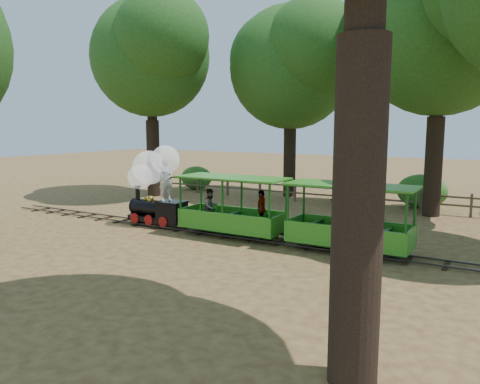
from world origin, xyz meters
The scene contains 12 objects.
ground centered at (0.00, 0.00, 0.00)m, with size 90.00×90.00×0.00m, color #9C7D43.
track centered at (0.00, 0.00, 0.07)m, with size 22.00×1.00×0.10m.
locomotive centered at (-3.39, 0.07, 1.76)m, with size 2.74×1.29×3.15m.
carriage_front centered at (0.17, 0.00, 0.83)m, with size 3.81×1.56×1.98m.
carriage_rear centered at (4.24, 0.02, 0.85)m, with size 3.81×1.56×1.98m.
oak_nw centered at (-8.53, 6.08, 7.67)m, with size 7.78×6.85×10.48m.
oak_nc centered at (-2.03, 9.59, 7.13)m, with size 8.02×7.05×10.01m.
oak_ne centered at (5.47, 7.59, 7.94)m, with size 8.53×7.51×11.00m.
fence centered at (0.00, 8.00, 0.58)m, with size 18.10×0.10×1.00m.
shrub_west centered at (-8.02, 9.30, 0.69)m, with size 2.00×1.54×1.38m, color #2D6B1E.
shrub_mid_w centered at (1.70, 9.30, 0.85)m, with size 2.45×1.88×1.69m, color #2D6B1E.
shrub_mid_e centered at (4.82, 9.30, 0.79)m, with size 2.27×1.75×1.57m, color #2D6B1E.
Camera 1 is at (8.36, -13.51, 3.81)m, focal length 35.00 mm.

